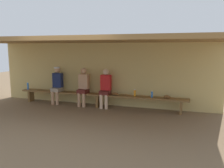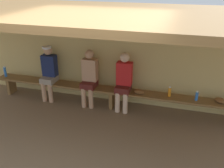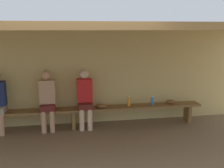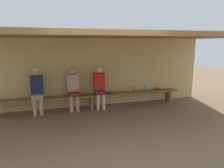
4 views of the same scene
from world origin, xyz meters
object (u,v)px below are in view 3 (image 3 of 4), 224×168
baseball_glove_worn (171,102)px  player_middle (47,98)px  player_with_sunglasses (85,96)px  bench (73,112)px  water_bottle_green (152,101)px  baseball_glove_tan (101,106)px  water_bottle_orange (129,101)px

baseball_glove_worn → player_middle: bearing=38.8°
player_with_sunglasses → player_middle: bearing=180.0°
bench → water_bottle_green: (1.84, -0.01, 0.17)m
baseball_glove_tan → water_bottle_orange: bearing=-164.3°
bench → water_bottle_green: bearing=-0.4°
player_middle → water_bottle_orange: 1.84m
player_with_sunglasses → baseball_glove_tan: player_with_sunglasses is taller
player_middle → baseball_glove_tan: (1.18, -0.04, -0.22)m
water_bottle_orange → baseball_glove_tan: water_bottle_orange is taller
baseball_glove_tan → baseball_glove_worn: (1.69, 0.06, 0.00)m
bench → baseball_glove_tan: bearing=-3.3°
water_bottle_orange → baseball_glove_worn: water_bottle_orange is taller
water_bottle_orange → baseball_glove_tan: size_ratio=0.95×
player_middle → baseball_glove_worn: 2.88m
player_middle → water_bottle_green: player_middle is taller
player_with_sunglasses → baseball_glove_tan: size_ratio=5.56×
bench → baseball_glove_worn: baseball_glove_worn is taller
bench → player_middle: (-0.55, 0.00, 0.34)m
player_middle → water_bottle_orange: bearing=0.1°
bench → water_bottle_green: water_bottle_green is taller
water_bottle_orange → water_bottle_green: bearing=-2.1°
water_bottle_orange → baseball_glove_tan: 0.66m
player_middle → water_bottle_green: 2.40m
water_bottle_green → baseball_glove_worn: bearing=4.7°
water_bottle_green → baseball_glove_tan: size_ratio=0.88×
player_middle → water_bottle_green: size_ratio=6.32×
baseball_glove_worn → water_bottle_orange: bearing=39.3°
player_with_sunglasses → water_bottle_green: size_ratio=6.32×
player_with_sunglasses → water_bottle_orange: 1.03m
player_with_sunglasses → baseball_glove_tan: (0.37, -0.04, -0.22)m
baseball_glove_tan → water_bottle_green: bearing=-167.0°
water_bottle_green → baseball_glove_tan: water_bottle_green is taller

